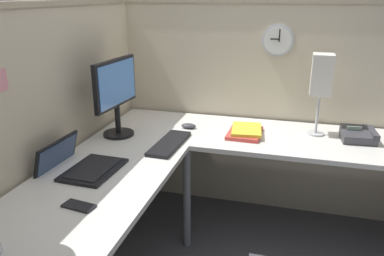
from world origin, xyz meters
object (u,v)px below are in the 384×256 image
laptop (77,165)px  book_stack (245,132)px  computer_mouse (189,126)px  monitor (116,92)px  cell_phone (79,206)px  office_phone (359,135)px  keyboard (169,143)px  desk_lamp_paper (322,77)px  wall_clock (278,40)px

laptop → book_stack: 1.10m
computer_mouse → book_stack: size_ratio=0.35×
monitor → laptop: bearing=-178.6°
cell_phone → office_phone: (1.18, -1.29, 0.03)m
keyboard → monitor: bearing=80.4°
monitor → laptop: (-0.53, -0.01, -0.27)m
laptop → cell_phone: size_ratio=2.74×
keyboard → book_stack: size_ratio=1.44×
laptop → desk_lamp_paper: size_ratio=0.75×
office_phone → book_stack: bearing=95.9°
keyboard → wall_clock: 1.06m
keyboard → book_stack: 0.53m
wall_clock → keyboard: bearing=140.4°
monitor → office_phone: monitor is taller
office_phone → desk_lamp_paper: 0.44m
desk_lamp_paper → wall_clock: wall_clock is taller
keyboard → office_phone: office_phone is taller
laptop → office_phone: (0.83, -1.50, 0.01)m
desk_lamp_paper → monitor: bearing=105.9°
keyboard → computer_mouse: (0.34, -0.03, 0.01)m
monitor → computer_mouse: (0.25, -0.41, -0.28)m
laptop → computer_mouse: bearing=-26.6°
laptop → book_stack: size_ratio=1.33×
monitor → cell_phone: bearing=-165.6°
wall_clock → laptop: bearing=140.6°
monitor → office_phone: size_ratio=2.28×
book_stack → cell_phone: bearing=152.4°
keyboard → desk_lamp_paper: 1.05m
monitor → office_phone: 1.56m
laptop → keyboard: size_ratio=0.92×
cell_phone → wall_clock: size_ratio=0.65×
cell_phone → book_stack: bearing=-19.8°
monitor → cell_phone: monitor is taller
keyboard → laptop: bearing=143.7°
desk_lamp_paper → keyboard: bearing=116.7°
desk_lamp_paper → wall_clock: (0.25, 0.30, 0.19)m
office_phone → wall_clock: wall_clock is taller
computer_mouse → wall_clock: (0.36, -0.54, 0.56)m
laptop → desk_lamp_paper: 1.57m
book_stack → desk_lamp_paper: desk_lamp_paper is taller
laptop → wall_clock: wall_clock is taller
computer_mouse → book_stack: bearing=-93.8°
keyboard → wall_clock: bearing=-37.0°
desk_lamp_paper → cell_phone: bearing=140.3°
cell_phone → wall_clock: bearing=-18.1°
keyboard → office_phone: bearing=-68.7°
laptop → cell_phone: laptop is taller
computer_mouse → desk_lamp_paper: bearing=-83.1°
monitor → wall_clock: 1.17m
monitor → book_stack: 0.88m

